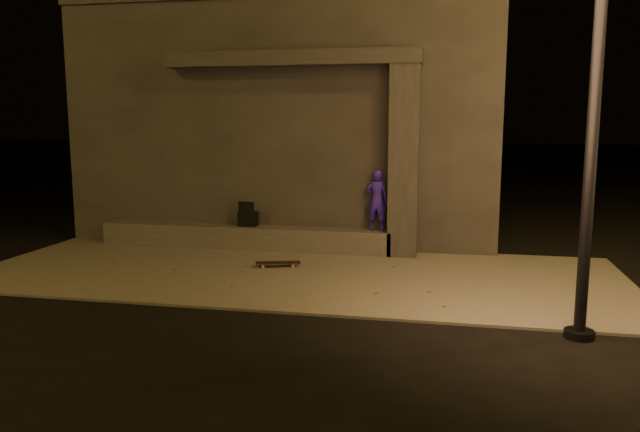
% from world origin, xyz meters
% --- Properties ---
extents(ground, '(120.00, 120.00, 0.00)m').
position_xyz_m(ground, '(0.00, 0.00, 0.00)').
color(ground, black).
rests_on(ground, ground).
extents(sidewalk, '(11.00, 4.40, 0.04)m').
position_xyz_m(sidewalk, '(0.00, 2.00, 0.02)').
color(sidewalk, slate).
rests_on(sidewalk, ground).
extents(building, '(9.00, 5.10, 5.22)m').
position_xyz_m(building, '(-1.00, 6.49, 2.61)').
color(building, '#33302E').
rests_on(building, ground).
extents(ledge, '(6.00, 0.55, 0.45)m').
position_xyz_m(ledge, '(-1.50, 3.75, 0.27)').
color(ledge, '#494843').
rests_on(ledge, sidewalk).
extents(column, '(0.55, 0.55, 3.60)m').
position_xyz_m(column, '(1.70, 3.75, 1.84)').
color(column, '#33302E').
rests_on(column, sidewalk).
extents(canopy, '(5.00, 0.70, 0.28)m').
position_xyz_m(canopy, '(-0.50, 3.80, 3.78)').
color(canopy, '#33302E').
rests_on(canopy, column).
extents(skateboarder, '(0.48, 0.35, 1.20)m').
position_xyz_m(skateboarder, '(1.20, 3.75, 1.09)').
color(skateboarder, '#351CB7').
rests_on(skateboarder, ledge).
extents(backpack, '(0.38, 0.26, 0.51)m').
position_xyz_m(backpack, '(-1.41, 3.75, 0.67)').
color(backpack, black).
rests_on(backpack, ledge).
extents(skateboard, '(0.81, 0.42, 0.09)m').
position_xyz_m(skateboard, '(-0.38, 2.27, 0.11)').
color(skateboard, black).
rests_on(skateboard, sidewalk).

